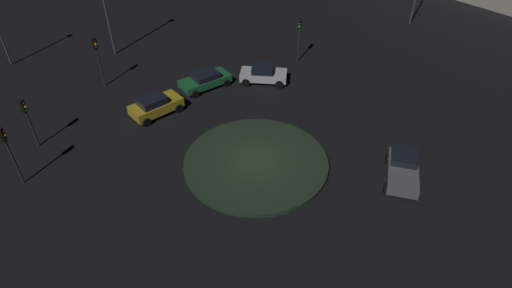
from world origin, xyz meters
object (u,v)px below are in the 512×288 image
object	(u,v)px
car_white	(263,74)
traffic_light_northeast	(299,31)
traffic_light_northwest	(8,145)
traffic_light_northwest_near	(27,114)
car_yellow	(155,105)
car_grey	(403,169)
traffic_light_north	(97,53)
car_green	(205,80)

from	to	relation	value
car_white	traffic_light_northeast	world-z (taller)	traffic_light_northeast
traffic_light_northeast	traffic_light_northwest	bearing A→B (deg)	-33.63
traffic_light_northwest_near	car_white	bearing A→B (deg)	36.41
car_yellow	traffic_light_northwest	world-z (taller)	traffic_light_northwest
car_grey	traffic_light_northwest_near	bearing A→B (deg)	-82.34
car_white	traffic_light_northwest_near	xyz separation A→B (m)	(-17.34, 5.33, 1.87)
car_grey	traffic_light_northwest	distance (m)	24.08
car_white	car_grey	distance (m)	14.87
traffic_light_northwest	traffic_light_north	bearing A→B (deg)	74.40
traffic_light_northwest	traffic_light_northwest_near	size ratio (longest dim) A/B	1.14
car_yellow	car_white	bearing A→B (deg)	-10.43
traffic_light_northeast	traffic_light_north	size ratio (longest dim) A/B	0.96
car_grey	traffic_light_north	bearing A→B (deg)	-102.08
car_green	traffic_light_northeast	distance (m)	9.66
car_white	car_grey	xyz separation A→B (m)	(-2.70, -14.62, -0.08)
traffic_light_northeast	traffic_light_north	distance (m)	17.32
traffic_light_northeast	traffic_light_northwest_near	size ratio (longest dim) A/B	1.12
car_white	traffic_light_northeast	size ratio (longest dim) A/B	1.01
car_yellow	traffic_light_north	distance (m)	7.08
traffic_light_northeast	traffic_light_northwest_near	world-z (taller)	traffic_light_northeast
car_green	traffic_light_north	size ratio (longest dim) A/B	1.04
car_white	traffic_light_northwest_near	distance (m)	18.24
car_white	car_yellow	world-z (taller)	car_yellow
car_green	traffic_light_northwest_near	size ratio (longest dim) A/B	1.21
car_green	car_yellow	world-z (taller)	car_yellow
car_grey	traffic_light_northwest	size ratio (longest dim) A/B	1.05
traffic_light_northwest	car_yellow	bearing A→B (deg)	40.66
car_yellow	traffic_light_northwest	size ratio (longest dim) A/B	0.96
car_yellow	traffic_light_northeast	bearing A→B (deg)	-3.90
car_green	traffic_light_northwest_near	world-z (taller)	traffic_light_northwest_near
traffic_light_north	traffic_light_northwest	world-z (taller)	traffic_light_north
car_grey	traffic_light_northeast	size ratio (longest dim) A/B	1.07
car_green	traffic_light_north	distance (m)	8.91
car_grey	traffic_light_northwest	world-z (taller)	traffic_light_northwest
car_green	traffic_light_northeast	xyz separation A→B (m)	(9.03, -2.62, 2.23)
car_yellow	traffic_light_northwest_near	size ratio (longest dim) A/B	1.09
traffic_light_northwest_near	traffic_light_northeast	bearing A→B (deg)	40.86
car_white	traffic_light_north	distance (m)	13.69
car_grey	traffic_light_northwest	bearing A→B (deg)	-73.55
car_yellow	traffic_light_northwest_near	bearing A→B (deg)	166.20
car_green	car_grey	xyz separation A→B (m)	(1.31, -17.56, -0.02)
car_white	car_green	bearing A→B (deg)	-164.04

